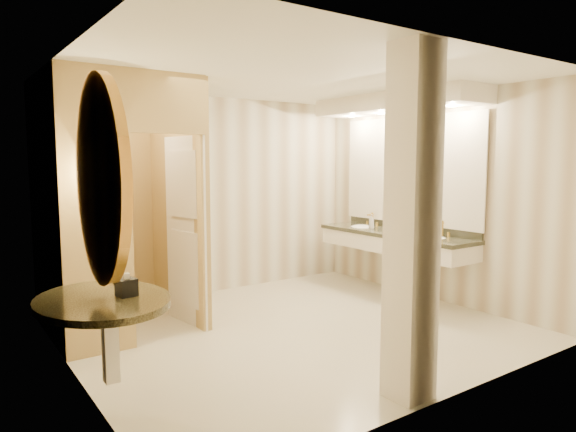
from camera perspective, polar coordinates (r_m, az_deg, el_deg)
name	(u,v)px	position (r m, az deg, el deg)	size (l,w,h in m)	color
floor	(295,329)	(5.73, 0.79, -12.47)	(4.50, 4.50, 0.00)	beige
ceiling	(295,76)	(5.50, 0.84, 15.24)	(4.50, 4.50, 0.00)	white
wall_back	(210,196)	(7.16, -8.62, 2.24)	(4.50, 0.02, 2.70)	beige
wall_front	(452,226)	(4.02, 17.80, -1.04)	(4.50, 0.02, 2.70)	beige
wall_left	(71,220)	(4.52, -22.94, -0.46)	(0.02, 4.00, 2.70)	beige
wall_right	(434,197)	(7.01, 15.88, 1.99)	(0.02, 4.00, 2.70)	beige
toilet_closet	(161,202)	(5.78, -13.93, 1.55)	(1.50, 1.55, 2.70)	tan
wall_sconce	(96,172)	(4.99, -20.53, 4.62)	(0.14, 0.14, 0.42)	gold
vanity	(397,176)	(7.05, 12.03, 4.38)	(0.75, 2.53, 2.09)	white
console_shelf	(103,230)	(3.79, -19.91, -1.51)	(1.13, 1.13, 2.02)	black
pillar	(412,225)	(3.98, 13.62, -0.99)	(0.31, 0.31, 2.70)	white
tissue_box	(127,287)	(3.85, -17.51, -7.57)	(0.12, 0.12, 0.12)	black
toilet	(76,291)	(6.34, -22.53, -7.73)	(0.40, 0.71, 0.72)	white
soap_bottle_a	(411,230)	(6.81, 13.48, -1.56)	(0.05, 0.06, 0.12)	beige
soap_bottle_b	(394,228)	(6.97, 11.72, -1.31)	(0.10, 0.10, 0.13)	silver
soap_bottle_c	(371,221)	(7.34, 9.26, -0.60)	(0.08, 0.08, 0.20)	#C6B28C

